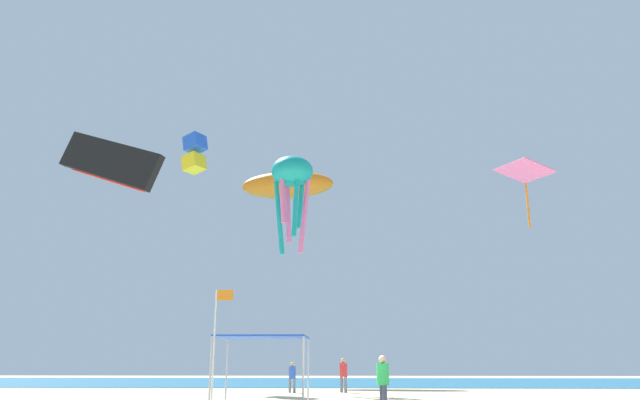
{
  "coord_description": "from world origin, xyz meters",
  "views": [
    {
      "loc": [
        -0.16,
        -21.35,
        1.61
      ],
      "look_at": [
        -1.49,
        11.53,
        10.66
      ],
      "focal_mm": 33.22,
      "sensor_mm": 36.0,
      "label": 1
    }
  ],
  "objects_px": {
    "canopy_tent": "(263,340)",
    "person_leftmost": "(343,372)",
    "person_near_tent": "(292,375)",
    "kite_box_blue": "(195,153)",
    "person_central": "(383,378)",
    "kite_diamond_pink": "(525,174)",
    "kite_octopus_teal": "(292,176)",
    "kite_inflatable_orange": "(287,185)",
    "kite_parafoil_black": "(110,162)",
    "banner_flag": "(216,338)"
  },
  "relations": [
    {
      "from": "kite_inflatable_orange",
      "to": "person_leftmost",
      "type": "bearing_deg",
      "value": -65.85
    },
    {
      "from": "banner_flag",
      "to": "kite_diamond_pink",
      "type": "distance_m",
      "value": 23.23
    },
    {
      "from": "person_near_tent",
      "to": "person_central",
      "type": "bearing_deg",
      "value": 134.24
    },
    {
      "from": "person_central",
      "to": "kite_diamond_pink",
      "type": "bearing_deg",
      "value": 129.86
    },
    {
      "from": "banner_flag",
      "to": "kite_octopus_teal",
      "type": "bearing_deg",
      "value": 86.15
    },
    {
      "from": "person_near_tent",
      "to": "banner_flag",
      "type": "xyz_separation_m",
      "value": [
        -1.35,
        -14.06,
        1.42
      ]
    },
    {
      "from": "kite_box_blue",
      "to": "kite_diamond_pink",
      "type": "bearing_deg",
      "value": -76.62
    },
    {
      "from": "person_near_tent",
      "to": "kite_octopus_teal",
      "type": "relative_size",
      "value": 0.26
    },
    {
      "from": "person_central",
      "to": "kite_diamond_pink",
      "type": "height_order",
      "value": "kite_diamond_pink"
    },
    {
      "from": "kite_diamond_pink",
      "to": "kite_octopus_teal",
      "type": "distance_m",
      "value": 14.24
    },
    {
      "from": "canopy_tent",
      "to": "kite_inflatable_orange",
      "type": "relative_size",
      "value": 0.41
    },
    {
      "from": "canopy_tent",
      "to": "kite_parafoil_black",
      "type": "xyz_separation_m",
      "value": [
        -6.88,
        0.83,
        7.47
      ]
    },
    {
      "from": "person_central",
      "to": "kite_inflatable_orange",
      "type": "relative_size",
      "value": 0.23
    },
    {
      "from": "person_near_tent",
      "to": "kite_inflatable_orange",
      "type": "bearing_deg",
      "value": -57.3
    },
    {
      "from": "kite_box_blue",
      "to": "kite_octopus_teal",
      "type": "xyz_separation_m",
      "value": [
        7.65,
        -4.83,
        -3.42
      ]
    },
    {
      "from": "canopy_tent",
      "to": "kite_octopus_teal",
      "type": "relative_size",
      "value": 0.53
    },
    {
      "from": "person_central",
      "to": "kite_box_blue",
      "type": "relative_size",
      "value": 0.64
    },
    {
      "from": "person_central",
      "to": "banner_flag",
      "type": "bearing_deg",
      "value": -86.61
    },
    {
      "from": "canopy_tent",
      "to": "kite_diamond_pink",
      "type": "xyz_separation_m",
      "value": [
        14.02,
        11.58,
        10.12
      ]
    },
    {
      "from": "person_near_tent",
      "to": "kite_inflatable_orange",
      "type": "xyz_separation_m",
      "value": [
        -1.85,
        14.33,
        15.37
      ]
    },
    {
      "from": "kite_box_blue",
      "to": "kite_diamond_pink",
      "type": "height_order",
      "value": "kite_box_blue"
    },
    {
      "from": "banner_flag",
      "to": "kite_octopus_teal",
      "type": "distance_m",
      "value": 18.95
    },
    {
      "from": "canopy_tent",
      "to": "person_leftmost",
      "type": "relative_size",
      "value": 1.79
    },
    {
      "from": "canopy_tent",
      "to": "person_central",
      "type": "relative_size",
      "value": 1.79
    },
    {
      "from": "kite_octopus_teal",
      "to": "banner_flag",
      "type": "bearing_deg",
      "value": -145.61
    },
    {
      "from": "person_near_tent",
      "to": "kite_box_blue",
      "type": "xyz_separation_m",
      "value": [
        -7.94,
        6.42,
        15.46
      ]
    },
    {
      "from": "banner_flag",
      "to": "kite_octopus_teal",
      "type": "height_order",
      "value": "kite_octopus_teal"
    },
    {
      "from": "canopy_tent",
      "to": "person_near_tent",
      "type": "bearing_deg",
      "value": 89.26
    },
    {
      "from": "person_leftmost",
      "to": "kite_inflatable_orange",
      "type": "height_order",
      "value": "kite_inflatable_orange"
    },
    {
      "from": "person_central",
      "to": "kite_box_blue",
      "type": "distance_m",
      "value": 27.18
    },
    {
      "from": "person_central",
      "to": "kite_parafoil_black",
      "type": "height_order",
      "value": "kite_parafoil_black"
    },
    {
      "from": "banner_flag",
      "to": "kite_parafoil_black",
      "type": "height_order",
      "value": "kite_parafoil_black"
    },
    {
      "from": "person_leftmost",
      "to": "kite_box_blue",
      "type": "distance_m",
      "value": 19.73
    },
    {
      "from": "person_central",
      "to": "kite_octopus_teal",
      "type": "bearing_deg",
      "value": -174.96
    },
    {
      "from": "person_near_tent",
      "to": "canopy_tent",
      "type": "bearing_deg",
      "value": 114.62
    },
    {
      "from": "person_near_tent",
      "to": "kite_box_blue",
      "type": "distance_m",
      "value": 18.53
    },
    {
      "from": "person_leftmost",
      "to": "kite_box_blue",
      "type": "bearing_deg",
      "value": -164.61
    },
    {
      "from": "canopy_tent",
      "to": "kite_box_blue",
      "type": "xyz_separation_m",
      "value": [
        -7.8,
        17.76,
        13.98
      ]
    },
    {
      "from": "kite_inflatable_orange",
      "to": "canopy_tent",
      "type": "bearing_deg",
      "value": -80.49
    },
    {
      "from": "canopy_tent",
      "to": "kite_box_blue",
      "type": "height_order",
      "value": "kite_box_blue"
    },
    {
      "from": "kite_parafoil_black",
      "to": "canopy_tent",
      "type": "bearing_deg",
      "value": 14.67
    },
    {
      "from": "person_near_tent",
      "to": "kite_box_blue",
      "type": "height_order",
      "value": "kite_box_blue"
    },
    {
      "from": "kite_parafoil_black",
      "to": "kite_diamond_pink",
      "type": "relative_size",
      "value": 1.39
    },
    {
      "from": "person_central",
      "to": "kite_box_blue",
      "type": "xyz_separation_m",
      "value": [
        -12.19,
        18.84,
        15.33
      ]
    },
    {
      "from": "kite_box_blue",
      "to": "banner_flag",
      "type": "bearing_deg",
      "value": -132.96
    },
    {
      "from": "canopy_tent",
      "to": "banner_flag",
      "type": "relative_size",
      "value": 0.83
    },
    {
      "from": "kite_octopus_teal",
      "to": "kite_inflatable_orange",
      "type": "height_order",
      "value": "kite_inflatable_orange"
    },
    {
      "from": "kite_octopus_teal",
      "to": "kite_box_blue",
      "type": "bearing_deg",
      "value": 95.98
    },
    {
      "from": "banner_flag",
      "to": "kite_diamond_pink",
      "type": "xyz_separation_m",
      "value": [
        15.22,
        14.3,
        10.18
      ]
    },
    {
      "from": "canopy_tent",
      "to": "kite_parafoil_black",
      "type": "height_order",
      "value": "kite_parafoil_black"
    }
  ]
}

